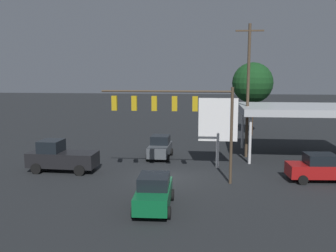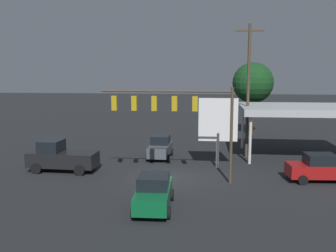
{
  "view_description": "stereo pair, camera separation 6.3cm",
  "coord_description": "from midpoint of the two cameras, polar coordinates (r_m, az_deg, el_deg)",
  "views": [
    {
      "loc": [
        -2.74,
        26.01,
        7.62
      ],
      "look_at": [
        0.0,
        -2.0,
        3.47
      ],
      "focal_mm": 40.0,
      "sensor_mm": 36.0,
      "label": 1
    },
    {
      "loc": [
        -2.8,
        26.0,
        7.62
      ],
      "look_at": [
        0.0,
        -2.0,
        3.47
      ],
      "focal_mm": 40.0,
      "sensor_mm": 36.0,
      "label": 2
    }
  ],
  "objects": [
    {
      "name": "sedan_far",
      "position": [
        21.12,
        -2.23,
        -10.03
      ],
      "size": [
        2.15,
        4.44,
        1.93
      ],
      "rotation": [
        0.0,
        0.0,
        1.6
      ],
      "color": "#0C592D",
      "rests_on": "ground"
    },
    {
      "name": "utility_pole",
      "position": [
        33.48,
        12.04,
        5.61
      ],
      "size": [
        2.4,
        0.26,
        11.62
      ],
      "color": "#473828",
      "rests_on": "ground"
    },
    {
      "name": "sedan_waiting",
      "position": [
        28.21,
        22.07,
        -5.92
      ],
      "size": [
        4.51,
        2.3,
        1.93
      ],
      "rotation": [
        0.0,
        0.0,
        0.07
      ],
      "color": "maroon",
      "rests_on": "ground"
    },
    {
      "name": "ground_plane",
      "position": [
        27.24,
        -0.48,
        -7.86
      ],
      "size": [
        200.0,
        200.0,
        0.0
      ],
      "primitive_type": "plane",
      "color": "black"
    },
    {
      "name": "hatchback_crossing",
      "position": [
        33.04,
        -1.27,
        -3.27
      ],
      "size": [
        2.08,
        3.86,
        1.97
      ],
      "rotation": [
        0.0,
        0.0,
        1.53
      ],
      "color": "#474C51",
      "rests_on": "ground"
    },
    {
      "name": "pickup_parked",
      "position": [
        29.81,
        -16.08,
        -4.56
      ],
      "size": [
        5.28,
        2.43,
        2.4
      ],
      "rotation": [
        0.0,
        0.0,
        -0.04
      ],
      "color": "black",
      "rests_on": "ground"
    },
    {
      "name": "street_tree",
      "position": [
        45.16,
        12.73,
        6.42
      ],
      "size": [
        4.77,
        4.77,
        8.63
      ],
      "color": "#4C331E",
      "rests_on": "ground"
    },
    {
      "name": "gas_station_canopy",
      "position": [
        35.19,
        19.83,
        2.36
      ],
      "size": [
        11.04,
        7.57,
        4.57
      ],
      "color": "#B2B7BC",
      "rests_on": "ground"
    },
    {
      "name": "traffic_signal_assembly",
      "position": [
        25.25,
        0.93,
        2.56
      ],
      "size": [
        8.92,
        0.43,
        6.57
      ],
      "color": "#473828",
      "rests_on": "ground"
    },
    {
      "name": "price_sign",
      "position": [
        29.51,
        7.57,
        0.73
      ],
      "size": [
        3.05,
        0.27,
        5.54
      ],
      "color": "silver",
      "rests_on": "ground"
    }
  ]
}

